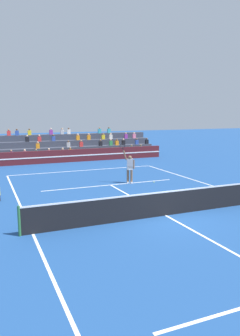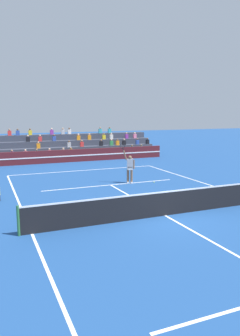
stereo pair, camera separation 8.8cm
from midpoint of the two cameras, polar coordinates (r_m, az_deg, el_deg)
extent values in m
plane|color=navy|center=(14.12, 7.79, -8.20)|extent=(120.00, 120.00, 0.00)
cube|color=white|center=(24.79, -6.40, -0.41)|extent=(11.00, 0.10, 0.01)
cube|color=white|center=(12.37, -15.12, -11.04)|extent=(0.10, 23.80, 0.01)
cube|color=white|center=(19.71, -1.81, -2.97)|extent=(8.25, 0.10, 0.01)
cube|color=white|center=(14.12, 7.79, -8.18)|extent=(0.10, 12.85, 0.01)
cylinder|color=#2D6B38|center=(12.15, -17.36, -8.81)|extent=(0.10, 0.10, 1.10)
cube|color=black|center=(13.97, 7.84, -6.25)|extent=(11.90, 0.02, 1.00)
cube|color=white|center=(13.84, 7.89, -4.14)|extent=(11.90, 0.04, 0.06)
cube|color=#51191E|center=(29.06, -9.00, 2.10)|extent=(18.00, 0.24, 1.10)
cube|color=white|center=(28.94, -8.94, 2.07)|extent=(18.00, 0.02, 0.10)
cube|color=#383D4C|center=(30.32, -9.58, 1.87)|extent=(18.37, 0.95, 0.55)
cube|color=pink|center=(29.79, -12.35, 2.60)|extent=(0.32, 0.22, 0.44)
sphere|color=beige|center=(29.75, -12.38, 3.21)|extent=(0.18, 0.18, 0.18)
cube|color=yellow|center=(30.20, -8.74, 2.81)|extent=(0.32, 0.22, 0.44)
sphere|color=#9E7051|center=(30.16, -8.76, 3.41)|extent=(0.18, 0.18, 0.18)
cube|color=teal|center=(29.60, -14.47, 2.48)|extent=(0.32, 0.22, 0.44)
sphere|color=#9E7051|center=(29.57, -14.50, 3.09)|extent=(0.18, 0.18, 0.18)
cube|color=teal|center=(32.71, 3.56, 3.42)|extent=(0.32, 0.22, 0.44)
sphere|color=brown|center=(32.67, 3.57, 3.98)|extent=(0.18, 0.18, 0.18)
cube|color=purple|center=(29.37, -18.48, 2.23)|extent=(0.32, 0.22, 0.44)
sphere|color=#9E7051|center=(29.33, -18.51, 2.85)|extent=(0.18, 0.18, 0.18)
cube|color=pink|center=(29.48, -16.31, 2.37)|extent=(0.32, 0.22, 0.44)
sphere|color=beige|center=(29.44, -16.34, 2.98)|extent=(0.18, 0.18, 0.18)
cube|color=teal|center=(32.26, 1.92, 3.34)|extent=(0.32, 0.22, 0.44)
sphere|color=brown|center=(32.23, 1.92, 3.91)|extent=(0.18, 0.18, 0.18)
cube|color=#B2B2B7|center=(30.04, -10.02, 2.74)|extent=(0.32, 0.22, 0.44)
sphere|color=beige|center=(30.00, -10.04, 3.34)|extent=(0.18, 0.18, 0.18)
cube|color=#383D4C|center=(31.21, -10.00, 2.58)|extent=(18.37, 0.95, 1.10)
cube|color=black|center=(32.89, 0.53, 4.43)|extent=(0.32, 0.22, 0.44)
sphere|color=beige|center=(32.86, 0.53, 4.99)|extent=(0.18, 0.18, 0.18)
cube|color=red|center=(31.40, -6.85, 4.12)|extent=(0.32, 0.22, 0.44)
sphere|color=#9E7051|center=(31.37, -6.86, 4.70)|extent=(0.18, 0.18, 0.18)
cube|color=orange|center=(30.52, -14.21, 3.73)|extent=(0.32, 0.22, 0.44)
sphere|color=tan|center=(30.49, -14.24, 4.33)|extent=(0.18, 0.18, 0.18)
cube|color=#338C4C|center=(32.37, -1.69, 4.35)|extent=(0.32, 0.22, 0.44)
sphere|color=tan|center=(32.34, -1.69, 4.91)|extent=(0.18, 0.18, 0.18)
cube|color=#2D4CA5|center=(33.50, 2.85, 4.52)|extent=(0.32, 0.22, 0.44)
sphere|color=brown|center=(33.48, 2.86, 5.06)|extent=(0.18, 0.18, 0.18)
cube|color=#B2B2B7|center=(31.08, -9.06, 4.01)|extent=(0.32, 0.22, 0.44)
sphere|color=brown|center=(31.05, -9.07, 4.60)|extent=(0.18, 0.18, 0.18)
cube|color=black|center=(34.02, 4.62, 4.58)|extent=(0.32, 0.22, 0.44)
sphere|color=brown|center=(34.00, 4.62, 5.11)|extent=(0.18, 0.18, 0.18)
cube|color=black|center=(31.99, -3.48, 4.27)|extent=(0.32, 0.22, 0.44)
sphere|color=#9E7051|center=(31.97, -3.49, 4.84)|extent=(0.18, 0.18, 0.18)
cube|color=orange|center=(32.61, -0.64, 4.39)|extent=(0.32, 0.22, 0.44)
sphere|color=brown|center=(32.58, -0.64, 4.95)|extent=(0.18, 0.18, 0.18)
cube|color=#383D4C|center=(32.10, -10.41, 3.26)|extent=(18.37, 0.95, 1.65)
cube|color=red|center=(31.46, -13.94, 4.92)|extent=(0.32, 0.22, 0.44)
sphere|color=tan|center=(31.44, -13.96, 5.50)|extent=(0.18, 0.18, 0.18)
cube|color=pink|center=(34.38, 2.39, 5.57)|extent=(0.32, 0.22, 0.44)
sphere|color=beige|center=(34.35, 2.39, 6.10)|extent=(0.18, 0.18, 0.18)
cube|color=orange|center=(32.25, -7.43, 5.23)|extent=(0.32, 0.22, 0.44)
sphere|color=beige|center=(32.23, -7.44, 5.80)|extent=(0.18, 0.18, 0.18)
cube|color=purple|center=(33.99, 0.96, 5.53)|extent=(0.32, 0.22, 0.44)
sphere|color=tan|center=(33.96, 0.96, 6.07)|extent=(0.18, 0.18, 0.18)
cube|color=black|center=(31.30, -15.93, 4.81)|extent=(0.32, 0.22, 0.44)
sphere|color=beige|center=(31.28, -15.96, 5.40)|extent=(0.18, 0.18, 0.18)
cube|color=yellow|center=(33.05, -3.02, 5.40)|extent=(0.32, 0.22, 0.44)
sphere|color=brown|center=(33.03, -3.03, 5.96)|extent=(0.18, 0.18, 0.18)
cube|color=#2D4CA5|center=(31.69, -11.59, 5.04)|extent=(0.32, 0.22, 0.44)
sphere|color=brown|center=(31.67, -11.61, 5.62)|extent=(0.18, 0.18, 0.18)
cube|color=orange|center=(32.56, -5.55, 5.31)|extent=(0.32, 0.22, 0.44)
sphere|color=tan|center=(32.54, -5.56, 5.87)|extent=(0.18, 0.18, 0.18)
cube|color=silver|center=(33.33, -1.72, 5.45)|extent=(0.32, 0.22, 0.44)
sphere|color=beige|center=(33.31, -1.72, 6.00)|extent=(0.18, 0.18, 0.18)
cube|color=#383D4C|center=(32.99, -10.79, 3.90)|extent=(18.37, 0.95, 2.20)
cube|color=#2D4CA5|center=(32.12, -17.58, 5.83)|extent=(0.32, 0.22, 0.44)
sphere|color=brown|center=(32.11, -17.61, 6.40)|extent=(0.18, 0.18, 0.18)
cube|color=teal|center=(33.89, -3.66, 6.43)|extent=(0.32, 0.22, 0.44)
sphere|color=#9E7051|center=(33.88, -3.66, 6.97)|extent=(0.18, 0.18, 0.18)
cube|color=#B2B2B7|center=(32.81, -10.13, 6.20)|extent=(0.32, 0.22, 0.44)
sphere|color=tan|center=(32.79, -10.15, 6.76)|extent=(0.18, 0.18, 0.18)
cube|color=teal|center=(34.25, -2.02, 6.48)|extent=(0.32, 0.22, 0.44)
sphere|color=brown|center=(34.23, -2.03, 7.01)|extent=(0.18, 0.18, 0.18)
cube|color=yellow|center=(32.25, -15.57, 5.94)|extent=(0.32, 0.22, 0.44)
sphere|color=brown|center=(32.24, -15.59, 6.51)|extent=(0.18, 0.18, 0.18)
cube|color=silver|center=(32.96, -9.00, 6.24)|extent=(0.32, 0.22, 0.44)
sphere|color=brown|center=(32.94, -9.02, 6.80)|extent=(0.18, 0.18, 0.18)
cube|color=red|center=(32.06, -18.88, 5.76)|extent=(0.32, 0.22, 0.44)
sphere|color=#9E7051|center=(32.04, -18.91, 6.33)|extent=(0.18, 0.18, 0.18)
cube|color=purple|center=(32.58, -11.99, 6.12)|extent=(0.32, 0.22, 0.44)
sphere|color=beige|center=(32.56, -12.01, 6.68)|extent=(0.18, 0.18, 0.18)
cylinder|color=brown|center=(20.11, 1.89, -1.41)|extent=(0.14, 0.14, 0.90)
cylinder|color=brown|center=(20.17, 1.25, -1.37)|extent=(0.14, 0.14, 0.90)
cube|color=white|center=(20.04, 1.61, -0.03)|extent=(0.37, 0.30, 0.20)
cube|color=#B2B2B7|center=(19.99, 1.61, 0.82)|extent=(0.41, 0.31, 0.56)
sphere|color=brown|center=(19.94, 1.62, 1.84)|extent=(0.22, 0.22, 0.22)
cube|color=white|center=(20.15, 1.89, -2.56)|extent=(0.20, 0.29, 0.09)
cube|color=white|center=(20.22, 1.25, -2.52)|extent=(0.20, 0.29, 0.09)
cylinder|color=brown|center=(20.02, 2.30, 0.65)|extent=(0.09, 0.09, 0.56)
cylinder|color=brown|center=(19.90, 0.73, 2.26)|extent=(0.28, 0.18, 0.60)
cylinder|color=black|center=(19.84, 0.40, 3.35)|extent=(0.10, 0.06, 0.22)
torus|color=black|center=(19.82, 0.24, 3.84)|extent=(0.37, 0.16, 0.38)
sphere|color=#C6DB33|center=(20.46, 5.81, -2.45)|extent=(0.07, 0.07, 0.07)
camera|label=1|loc=(0.04, -90.13, -0.02)|focal=35.00mm
camera|label=2|loc=(0.04, 89.87, 0.02)|focal=35.00mm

